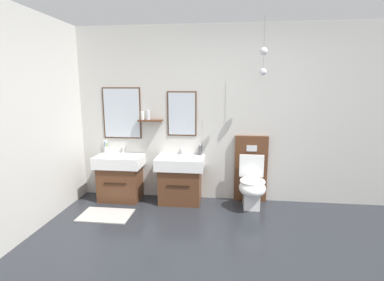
{
  "coord_description": "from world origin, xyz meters",
  "views": [
    {
      "loc": [
        -0.13,
        -2.14,
        1.71
      ],
      "look_at": [
        -0.59,
        1.83,
        0.95
      ],
      "focal_mm": 26.63,
      "sensor_mm": 36.0,
      "label": 1
    }
  ],
  "objects_px": {
    "vanity_sink_right": "(180,178)",
    "soap_dispenser": "(200,150)",
    "toilet": "(251,180)",
    "vanity_sink_left": "(120,176)",
    "toothbrush_cup": "(106,149)"
  },
  "relations": [
    {
      "from": "vanity_sink_left",
      "to": "vanity_sink_right",
      "type": "xyz_separation_m",
      "value": [
        0.93,
        0.0,
        0.0
      ]
    },
    {
      "from": "vanity_sink_left",
      "to": "toothbrush_cup",
      "type": "xyz_separation_m",
      "value": [
        -0.27,
        0.16,
        0.38
      ]
    },
    {
      "from": "vanity_sink_right",
      "to": "soap_dispenser",
      "type": "height_order",
      "value": "soap_dispenser"
    },
    {
      "from": "soap_dispenser",
      "to": "toilet",
      "type": "bearing_deg",
      "value": -12.66
    },
    {
      "from": "vanity_sink_left",
      "to": "soap_dispenser",
      "type": "relative_size",
      "value": 3.99
    },
    {
      "from": "toilet",
      "to": "toothbrush_cup",
      "type": "xyz_separation_m",
      "value": [
        -2.23,
        0.16,
        0.37
      ]
    },
    {
      "from": "soap_dispenser",
      "to": "vanity_sink_left",
      "type": "bearing_deg",
      "value": -172.08
    },
    {
      "from": "toilet",
      "to": "vanity_sink_left",
      "type": "bearing_deg",
      "value": 179.9
    },
    {
      "from": "vanity_sink_right",
      "to": "toothbrush_cup",
      "type": "xyz_separation_m",
      "value": [
        -1.19,
        0.16,
        0.38
      ]
    },
    {
      "from": "vanity_sink_left",
      "to": "toilet",
      "type": "bearing_deg",
      "value": -0.1
    },
    {
      "from": "vanity_sink_right",
      "to": "soap_dispenser",
      "type": "bearing_deg",
      "value": 31.09
    },
    {
      "from": "vanity_sink_right",
      "to": "toilet",
      "type": "xyz_separation_m",
      "value": [
        1.04,
        -0.0,
        0.01
      ]
    },
    {
      "from": "vanity_sink_right",
      "to": "soap_dispenser",
      "type": "relative_size",
      "value": 3.99
    },
    {
      "from": "toilet",
      "to": "soap_dispenser",
      "type": "height_order",
      "value": "toilet"
    },
    {
      "from": "toilet",
      "to": "toothbrush_cup",
      "type": "relative_size",
      "value": 4.79
    }
  ]
}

